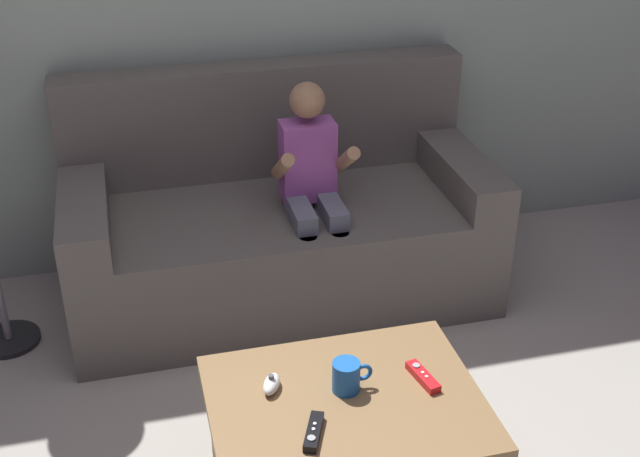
{
  "coord_description": "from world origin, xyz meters",
  "views": [
    {
      "loc": [
        -0.47,
        -1.6,
        1.96
      ],
      "look_at": [
        0.13,
        0.76,
        0.62
      ],
      "focal_mm": 46.64,
      "sensor_mm": 36.0,
      "label": 1
    }
  ],
  "objects_px": {
    "coffee_table": "(346,419)",
    "nunchuk_white": "(271,384)",
    "person_seated_on_couch": "(313,188)",
    "coffee_mug": "(347,376)",
    "game_remote_red_far_corner": "(423,377)",
    "couch": "(278,224)",
    "game_remote_black_near_edge": "(314,432)"
  },
  "relations": [
    {
      "from": "person_seated_on_couch",
      "to": "game_remote_red_far_corner",
      "type": "xyz_separation_m",
      "value": [
        0.07,
        -1.03,
        -0.12
      ]
    },
    {
      "from": "couch",
      "to": "game_remote_red_far_corner",
      "type": "xyz_separation_m",
      "value": [
        0.18,
        -1.21,
        0.11
      ]
    },
    {
      "from": "couch",
      "to": "coffee_table",
      "type": "height_order",
      "value": "couch"
    },
    {
      "from": "coffee_mug",
      "to": "game_remote_black_near_edge",
      "type": "bearing_deg",
      "value": -130.64
    },
    {
      "from": "couch",
      "to": "person_seated_on_couch",
      "type": "relative_size",
      "value": 1.79
    },
    {
      "from": "person_seated_on_couch",
      "to": "game_remote_black_near_edge",
      "type": "relative_size",
      "value": 6.62
    },
    {
      "from": "person_seated_on_couch",
      "to": "coffee_table",
      "type": "height_order",
      "value": "person_seated_on_couch"
    },
    {
      "from": "nunchuk_white",
      "to": "coffee_mug",
      "type": "xyz_separation_m",
      "value": [
        0.21,
        -0.05,
        0.03
      ]
    },
    {
      "from": "coffee_table",
      "to": "game_remote_black_near_edge",
      "type": "height_order",
      "value": "game_remote_black_near_edge"
    },
    {
      "from": "coffee_table",
      "to": "coffee_mug",
      "type": "xyz_separation_m",
      "value": [
        0.01,
        0.04,
        0.12
      ]
    },
    {
      "from": "game_remote_black_near_edge",
      "to": "coffee_mug",
      "type": "height_order",
      "value": "coffee_mug"
    },
    {
      "from": "couch",
      "to": "coffee_mug",
      "type": "height_order",
      "value": "couch"
    },
    {
      "from": "game_remote_red_far_corner",
      "to": "coffee_mug",
      "type": "distance_m",
      "value": 0.23
    },
    {
      "from": "coffee_table",
      "to": "game_remote_black_near_edge",
      "type": "xyz_separation_m",
      "value": [
        -0.12,
        -0.12,
        0.08
      ]
    },
    {
      "from": "coffee_table",
      "to": "nunchuk_white",
      "type": "height_order",
      "value": "nunchuk_white"
    },
    {
      "from": "coffee_table",
      "to": "game_remote_red_far_corner",
      "type": "bearing_deg",
      "value": 7.08
    },
    {
      "from": "game_remote_black_near_edge",
      "to": "coffee_table",
      "type": "bearing_deg",
      "value": 43.64
    },
    {
      "from": "game_remote_black_near_edge",
      "to": "coffee_mug",
      "type": "bearing_deg",
      "value": 49.36
    },
    {
      "from": "person_seated_on_couch",
      "to": "game_remote_black_near_edge",
      "type": "bearing_deg",
      "value": -103.71
    },
    {
      "from": "game_remote_red_far_corner",
      "to": "nunchuk_white",
      "type": "bearing_deg",
      "value": 171.39
    },
    {
      "from": "couch",
      "to": "nunchuk_white",
      "type": "bearing_deg",
      "value": -102.42
    },
    {
      "from": "coffee_table",
      "to": "nunchuk_white",
      "type": "bearing_deg",
      "value": 153.75
    },
    {
      "from": "game_remote_black_near_edge",
      "to": "nunchuk_white",
      "type": "distance_m",
      "value": 0.22
    },
    {
      "from": "nunchuk_white",
      "to": "couch",
      "type": "bearing_deg",
      "value": 77.58
    },
    {
      "from": "person_seated_on_couch",
      "to": "nunchuk_white",
      "type": "relative_size",
      "value": 9.45
    },
    {
      "from": "person_seated_on_couch",
      "to": "coffee_mug",
      "type": "distance_m",
      "value": 1.04
    },
    {
      "from": "person_seated_on_couch",
      "to": "coffee_mug",
      "type": "bearing_deg",
      "value": -98.43
    },
    {
      "from": "person_seated_on_couch",
      "to": "coffee_mug",
      "type": "height_order",
      "value": "person_seated_on_couch"
    },
    {
      "from": "game_remote_black_near_edge",
      "to": "couch",
      "type": "bearing_deg",
      "value": 82.41
    },
    {
      "from": "game_remote_red_far_corner",
      "to": "game_remote_black_near_edge",
      "type": "bearing_deg",
      "value": -158.02
    },
    {
      "from": "person_seated_on_couch",
      "to": "coffee_table",
      "type": "distance_m",
      "value": 1.1
    },
    {
      "from": "couch",
      "to": "coffee_table",
      "type": "xyz_separation_m",
      "value": [
        -0.06,
        -1.24,
        0.03
      ]
    }
  ]
}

